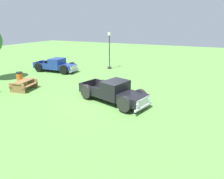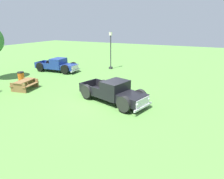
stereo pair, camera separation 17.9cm
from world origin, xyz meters
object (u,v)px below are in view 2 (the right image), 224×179
(trash_can, at_px, (21,77))
(picnic_table, at_px, (25,84))
(pickup_truck_foreground, at_px, (116,93))
(pickup_truck_behind_left, at_px, (59,65))
(lamp_post_near, at_px, (111,50))

(trash_can, bearing_deg, picnic_table, -123.86)
(pickup_truck_foreground, relative_size, trash_can, 5.70)
(pickup_truck_foreground, height_order, pickup_truck_behind_left, pickup_truck_foreground)
(trash_can, bearing_deg, lamp_post_near, -30.62)
(pickup_truck_foreground, height_order, picnic_table, pickup_truck_foreground)
(pickup_truck_foreground, relative_size, lamp_post_near, 1.25)
(picnic_table, bearing_deg, trash_can, 56.14)
(lamp_post_near, bearing_deg, pickup_truck_behind_left, 130.33)
(lamp_post_near, xyz_separation_m, trash_can, (-8.62, 5.10, -1.80))
(pickup_truck_behind_left, distance_m, lamp_post_near, 6.21)
(picnic_table, distance_m, trash_can, 2.64)
(pickup_truck_foreground, distance_m, trash_can, 10.24)
(lamp_post_near, relative_size, trash_can, 4.58)
(pickup_truck_foreground, height_order, trash_can, pickup_truck_foreground)
(pickup_truck_behind_left, bearing_deg, trash_can, 173.70)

